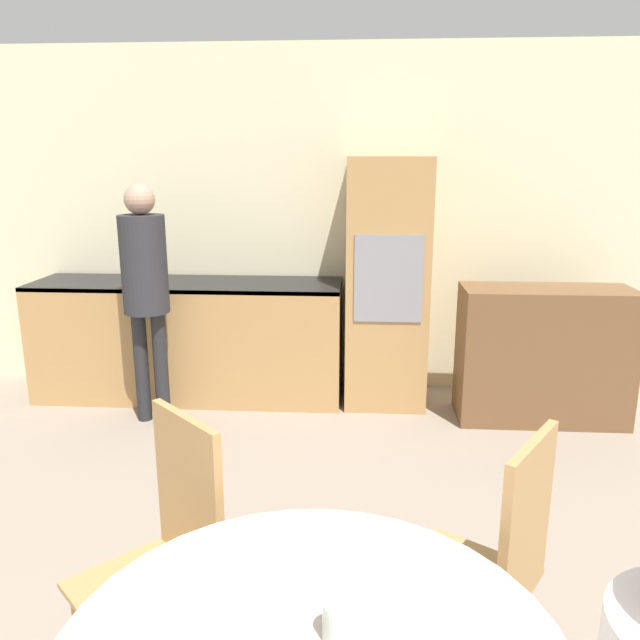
# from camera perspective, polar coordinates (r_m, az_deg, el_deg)

# --- Properties ---
(wall_back) EXTENTS (6.17, 0.05, 2.60)m
(wall_back) POSITION_cam_1_polar(r_m,az_deg,el_deg) (4.84, 1.35, 8.86)
(wall_back) COLOR beige
(wall_back) RESTS_ON ground_plane
(kitchen_counter) EXTENTS (2.30, 0.60, 0.89)m
(kitchen_counter) POSITION_cam_1_polar(r_m,az_deg,el_deg) (4.84, -11.85, -1.60)
(kitchen_counter) COLOR tan
(kitchen_counter) RESTS_ON ground_plane
(oven_unit) EXTENTS (0.58, 0.59, 1.79)m
(oven_unit) POSITION_cam_1_polar(r_m,az_deg,el_deg) (4.57, 6.10, 3.33)
(oven_unit) COLOR tan
(oven_unit) RESTS_ON ground_plane
(sideboard) EXTENTS (1.14, 0.45, 0.94)m
(sideboard) POSITION_cam_1_polar(r_m,az_deg,el_deg) (4.56, 19.71, -3.01)
(sideboard) COLOR brown
(sideboard) RESTS_ON ground_plane
(chair_far_left) EXTENTS (0.57, 0.57, 0.97)m
(chair_far_left) POSITION_cam_1_polar(r_m,az_deg,el_deg) (2.24, -13.71, -19.50)
(chair_far_left) COLOR tan
(chair_far_left) RESTS_ON ground_plane
(chair_far_right) EXTENTS (0.55, 0.55, 0.97)m
(chair_far_right) POSITION_cam_1_polar(r_m,az_deg,el_deg) (2.19, 15.69, -20.50)
(chair_far_right) COLOR tan
(chair_far_right) RESTS_ON ground_plane
(person_standing) EXTENTS (0.30, 0.30, 1.62)m
(person_standing) POSITION_cam_1_polar(r_m,az_deg,el_deg) (4.30, -15.71, 3.78)
(person_standing) COLOR #262628
(person_standing) RESTS_ON ground_plane
(cup) EXTENTS (0.08, 0.08, 0.09)m
(cup) POSITION_cam_1_polar(r_m,az_deg,el_deg) (1.51, 1.80, -25.78)
(cup) COLOR silver
(cup) RESTS_ON dining_table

